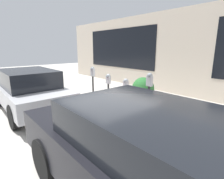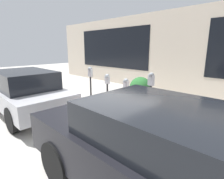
% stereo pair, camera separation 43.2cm
% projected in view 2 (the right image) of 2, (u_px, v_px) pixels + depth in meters
% --- Properties ---
extents(ground_plane, '(40.00, 40.00, 0.00)m').
position_uv_depth(ground_plane, '(110.00, 117.00, 5.80)').
color(ground_plane, beige).
extents(curb_strip, '(19.00, 0.16, 0.04)m').
position_uv_depth(curb_strip, '(108.00, 117.00, 5.74)').
color(curb_strip, red).
rests_on(curb_strip, ground_plane).
extents(building_facade, '(19.00, 0.17, 4.03)m').
position_uv_depth(building_facade, '(175.00, 53.00, 8.44)').
color(building_facade, beige).
rests_on(building_facade, ground_plane).
extents(parking_meter_nearest, '(0.17, 0.14, 1.60)m').
position_uv_depth(parking_meter_nearest, '(151.00, 90.00, 4.87)').
color(parking_meter_nearest, '#232326').
rests_on(parking_meter_nearest, ground_plane).
extents(parking_meter_second, '(0.18, 0.15, 1.32)m').
position_uv_depth(parking_meter_second, '(126.00, 92.00, 5.57)').
color(parking_meter_second, '#232326').
rests_on(parking_meter_second, ground_plane).
extents(parking_meter_middle, '(0.18, 0.15, 1.38)m').
position_uv_depth(parking_meter_middle, '(107.00, 85.00, 6.06)').
color(parking_meter_middle, '#232326').
rests_on(parking_meter_middle, ground_plane).
extents(parking_meter_fourth, '(0.18, 0.15, 1.56)m').
position_uv_depth(parking_meter_fourth, '(90.00, 79.00, 6.59)').
color(parking_meter_fourth, '#232326').
rests_on(parking_meter_fourth, ground_plane).
extents(planter_box, '(1.12, 1.11, 1.16)m').
position_uv_depth(planter_box, '(140.00, 94.00, 6.86)').
color(planter_box, gray).
rests_on(planter_box, ground_plane).
extents(parked_car_front, '(4.16, 1.89, 1.53)m').
position_uv_depth(parked_car_front, '(154.00, 150.00, 2.51)').
color(parked_car_front, black).
rests_on(parked_car_front, ground_plane).
extents(parked_car_middle, '(4.37, 1.83, 1.51)m').
position_uv_depth(parked_car_middle, '(24.00, 91.00, 6.05)').
color(parked_car_middle, '#B7B7BC').
rests_on(parked_car_middle, ground_plane).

